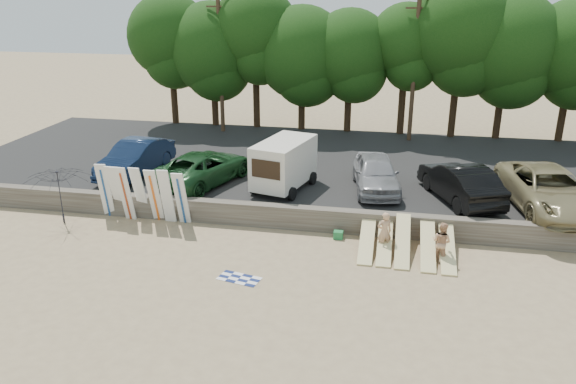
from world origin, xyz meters
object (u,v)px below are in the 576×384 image
at_px(beachgoer_b, 442,242).
at_px(beach_umbrella, 60,197).
at_px(beachgoer_a, 384,232).
at_px(cooler, 338,235).
at_px(car_0, 136,158).
at_px(car_1, 203,167).
at_px(box_trailer, 284,162).
at_px(car_3, 460,182).
at_px(car_4, 549,190).
at_px(car_2, 376,173).

height_order(beachgoer_b, beach_umbrella, beach_umbrella).
xyz_separation_m(beachgoer_a, cooler, (-1.85, 0.79, -0.65)).
height_order(car_0, car_1, car_0).
bearing_deg(box_trailer, beachgoer_b, -20.14).
bearing_deg(car_3, beach_umbrella, -7.79).
distance_m(car_1, cooler, 7.97).
distance_m(car_1, car_3, 11.95).
relative_size(car_0, cooler, 13.55).
xyz_separation_m(box_trailer, beach_umbrella, (-8.93, -4.26, -0.76)).
bearing_deg(car_1, car_4, -163.54).
xyz_separation_m(car_1, beachgoer_b, (10.94, -4.87, -0.70)).
height_order(car_3, beach_umbrella, beach_umbrella).
bearing_deg(beachgoer_b, beachgoer_a, 21.55).
xyz_separation_m(beachgoer_a, beach_umbrella, (-13.75, 0.04, 0.44)).
bearing_deg(beachgoer_b, beach_umbrella, 31.64).
distance_m(box_trailer, beachgoer_b, 8.50).
bearing_deg(car_4, car_0, 167.07).
distance_m(box_trailer, beachgoer_a, 6.57).
bearing_deg(beach_umbrella, cooler, 3.58).
bearing_deg(cooler, car_2, 74.12).
height_order(beachgoer_a, beachgoer_b, beachgoer_a).
bearing_deg(car_1, beachgoer_a, 171.57).
height_order(car_1, beachgoer_b, car_1).
bearing_deg(box_trailer, car_0, -171.34).
relative_size(car_2, beachgoer_b, 3.11).
height_order(box_trailer, car_4, box_trailer).
relative_size(car_3, beachgoer_a, 3.21).
bearing_deg(car_3, box_trailer, -21.77).
relative_size(beachgoer_b, cooler, 4.10).
distance_m(car_2, beach_umbrella, 14.07).
bearing_deg(car_0, car_2, 6.04).
bearing_deg(beachgoer_a, car_2, -106.34).
bearing_deg(beachgoer_b, car_0, 12.94).
relative_size(car_4, cooler, 16.75).
height_order(car_2, beachgoer_a, car_2).
relative_size(car_2, car_4, 0.76).
bearing_deg(car_0, cooler, -15.40).
xyz_separation_m(box_trailer, car_2, (4.23, 0.72, -0.49)).
bearing_deg(box_trailer, car_3, 14.51).
relative_size(car_3, cooler, 13.68).
relative_size(car_0, car_1, 0.92).
bearing_deg(car_4, beachgoer_a, -159.30).
bearing_deg(beach_umbrella, box_trailer, 25.48).
xyz_separation_m(car_3, beachgoer_a, (-3.13, -4.34, -0.75)).
distance_m(car_0, cooler, 11.67).
relative_size(car_0, beachgoer_a, 3.18).
xyz_separation_m(beachgoer_b, beach_umbrella, (-15.87, 0.49, 0.47)).
relative_size(beachgoer_a, beachgoer_b, 1.04).
xyz_separation_m(box_trailer, car_3, (7.95, 0.04, -0.45)).
bearing_deg(beachgoer_a, box_trailer, -64.81).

